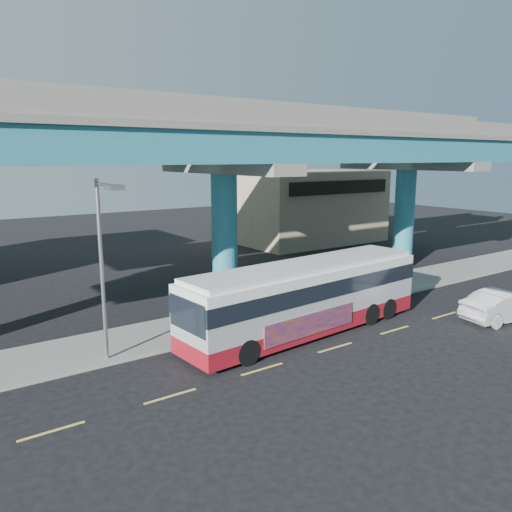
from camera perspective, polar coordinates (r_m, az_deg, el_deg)
ground at (r=22.96m, az=8.53°, el=-10.09°), size 120.00×120.00×0.00m
sidewalk at (r=26.93m, az=0.40°, el=-6.56°), size 70.00×4.00×0.15m
lane_markings at (r=22.76m, az=9.05°, el=-10.29°), size 58.00×0.12×0.01m
viaduct at (r=28.68m, az=-3.87°, el=12.87°), size 52.00×12.40×11.70m
building_beige at (r=50.77m, az=5.52°, el=5.73°), size 14.00×10.23×7.00m
transit_bus at (r=23.94m, az=5.82°, el=-4.42°), size 13.45×3.85×3.41m
sedan at (r=28.80m, az=26.64°, el=-5.08°), size 3.46×5.52×1.62m
street_lamp at (r=20.07m, az=-16.89°, el=1.15°), size 0.50×2.42×7.35m
stop_sign at (r=29.24m, az=11.40°, el=-1.45°), size 0.73×0.30×2.57m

